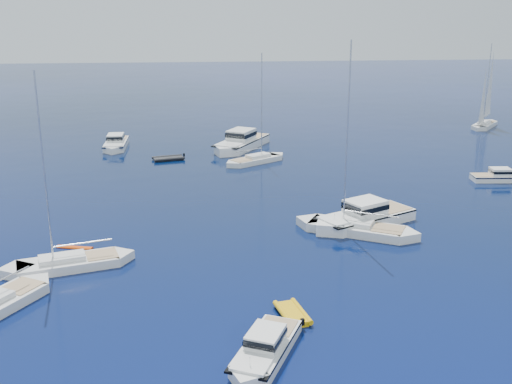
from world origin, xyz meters
TOP-DOWN VIEW (x-y plane):
  - ground at (0.00, 0.00)m, footprint 400.00×400.00m
  - motor_cruiser_near at (-4.81, -4.37)m, footprint 5.76×8.39m
  - motor_cruiser_centre at (7.01, 17.40)m, footprint 12.04×8.59m
  - motor_cruiser_far_r at (27.39, 30.77)m, footprint 7.65×2.88m
  - motor_cruiser_distant at (-1.94, 51.17)m, footprint 10.31×13.60m
  - motor_cruiser_horizon at (-20.00, 53.42)m, footprint 3.04×9.76m
  - sailboat_mid_r at (5.85, 15.37)m, footprint 12.08×8.64m
  - sailboat_mid_l at (-18.69, 10.00)m, footprint 11.26×5.71m
  - sailboat_centre at (-0.57, 42.60)m, footprint 9.80×7.70m
  - sailboat_sails_far at (40.98, 63.50)m, footprint 8.37×9.24m
  - tender_yellow at (-2.39, 0.38)m, footprint 2.62×3.87m
  - tender_grey_far at (-12.13, 45.17)m, footprint 4.79×3.34m
  - kayak_orange at (-18.96, 14.19)m, footprint 3.16×1.35m

SIDE VIEW (x-z plane):
  - ground at x=0.00m, z-range 0.00..0.00m
  - motor_cruiser_near at x=-4.81m, z-range -1.07..1.07m
  - motor_cruiser_centre at x=7.01m, z-range -1.54..1.54m
  - motor_cruiser_far_r at x=27.39m, z-range -0.98..0.98m
  - motor_cruiser_distant at x=-1.94m, z-range -1.76..1.76m
  - motor_cruiser_horizon at x=-20.00m, z-range -1.28..1.28m
  - sailboat_mid_r at x=5.85m, z-range -8.88..8.88m
  - sailboat_mid_l at x=-18.69m, z-range -8.02..8.02m
  - sailboat_centre at x=-0.57m, z-range -7.37..7.37m
  - sailboat_sails_far at x=40.98m, z-range -7.29..7.29m
  - tender_yellow at x=-2.39m, z-range -0.47..0.47m
  - tender_grey_far at x=-12.13m, z-range -0.47..0.47m
  - kayak_orange at x=-18.96m, z-range -0.15..0.15m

